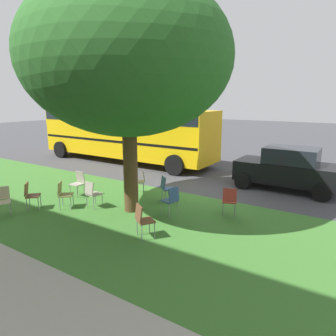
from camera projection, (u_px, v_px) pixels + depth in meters
ground at (199, 194)px, 11.30m from camera, size 80.00×80.00×0.00m
grass_verge at (148, 222)px, 8.68m from camera, size 48.00×6.00×0.01m
street_tree at (127, 59)px, 8.61m from camera, size 5.97×5.97×6.76m
chair_0 at (64, 193)px, 9.71m from camera, size 0.58×0.58×0.88m
chair_1 at (141, 180)px, 11.24m from camera, size 0.59×0.59×0.88m
chair_2 at (166, 187)px, 10.36m from camera, size 0.58×0.59×0.88m
chair_3 at (229, 199)px, 9.06m from camera, size 0.54×0.54×0.88m
chair_4 at (92, 192)px, 9.75m from camera, size 0.47×0.47×0.88m
chair_5 at (31, 194)px, 9.61m from camera, size 0.59×0.59×0.88m
chair_6 at (78, 182)px, 11.00m from camera, size 0.43×0.44×0.88m
chair_7 at (3, 199)px, 9.09m from camera, size 0.57×0.57×0.88m
chair_8 at (143, 218)px, 7.63m from camera, size 0.57×0.58×0.88m
chair_9 at (171, 199)px, 9.13m from camera, size 0.50×0.50×0.88m
parked_car at (287, 168)px, 11.68m from camera, size 3.70×1.92×1.65m
school_bus at (125, 130)px, 16.81m from camera, size 10.40×2.80×2.88m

